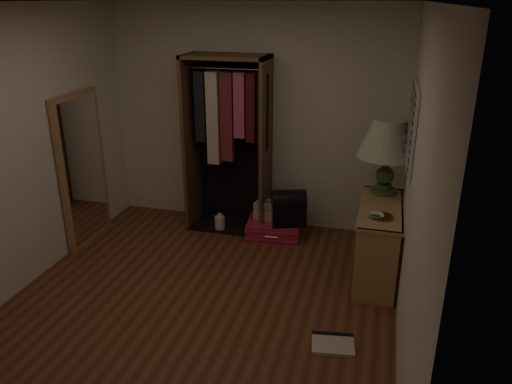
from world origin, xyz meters
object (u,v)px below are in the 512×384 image
floor_mirror (83,169)px  table_lamp (388,140)px  pink_suitcase (274,229)px  white_jug (220,223)px  black_bag (289,207)px  open_wardrobe (229,130)px  train_case (268,210)px  console_bookshelf (378,239)px

floor_mirror → table_lamp: size_ratio=2.22×
pink_suitcase → white_jug: (-0.66, 0.00, -0.00)m
white_jug → table_lamp: bearing=-6.4°
floor_mirror → black_bag: floor_mirror is taller
open_wardrobe → table_lamp: open_wardrobe is taller
open_wardrobe → train_case: 1.05m
floor_mirror → table_lamp: (3.24, 0.39, 0.46)m
console_bookshelf → train_case: console_bookshelf is taller
console_bookshelf → table_lamp: bearing=89.5°
console_bookshelf → black_bag: 1.16m
console_bookshelf → open_wardrobe: bearing=157.4°
open_wardrobe → train_case: (0.51, -0.10, -0.91)m
console_bookshelf → pink_suitcase: 1.36m
pink_suitcase → train_case: size_ratio=1.98×
train_case → table_lamp: size_ratio=0.44×
console_bookshelf → pink_suitcase: (-1.20, 0.57, -0.30)m
white_jug → train_case: bearing=6.6°
console_bookshelf → pink_suitcase: console_bookshelf is taller
train_case → black_bag: black_bag is taller
floor_mirror → pink_suitcase: bearing=16.4°
pink_suitcase → train_case: (-0.08, 0.07, 0.20)m
table_lamp → pink_suitcase: bearing=170.0°
open_wardrobe → pink_suitcase: 1.27m
pink_suitcase → white_jug: size_ratio=3.09×
open_wardrobe → black_bag: size_ratio=4.66×
open_wardrobe → pink_suitcase: size_ratio=3.08×
pink_suitcase → open_wardrobe: bearing=157.7°
open_wardrobe → table_lamp: (1.78, -0.38, 0.10)m
train_case → floor_mirror: bearing=-152.1°
black_bag → table_lamp: bearing=-28.3°
open_wardrobe → train_case: size_ratio=6.11×
train_case → black_bag: 0.29m
table_lamp → black_bag: bearing=169.5°
open_wardrobe → console_bookshelf: bearing=-22.6°
black_bag → train_case: bearing=143.0°
open_wardrobe → table_lamp: bearing=-12.1°
open_wardrobe → black_bag: 1.12m
floor_mirror → train_case: floor_mirror is taller
black_bag → white_jug: size_ratio=2.04×
pink_suitcase → table_lamp: bearing=-15.8°
pink_suitcase → table_lamp: size_ratio=0.87×
black_bag → white_jug: black_bag is taller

